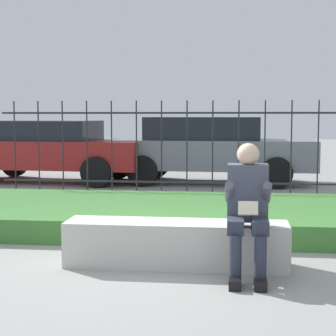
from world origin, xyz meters
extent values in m
plane|color=gray|center=(0.00, 0.00, 0.00)|extent=(60.00, 60.00, 0.00)
cube|color=beige|center=(0.24, 0.00, 0.22)|extent=(2.22, 0.49, 0.45)
cube|color=#9B978F|center=(0.24, 0.00, 0.04)|extent=(2.13, 0.45, 0.08)
cube|color=black|center=(0.83, -0.64, 0.04)|extent=(0.11, 0.26, 0.09)
cylinder|color=#282D3D|center=(0.83, -0.58, 0.27)|extent=(0.11, 0.11, 0.36)
cube|color=#282D3D|center=(0.83, -0.37, 0.51)|extent=(0.15, 0.42, 0.13)
cube|color=black|center=(1.05, -0.64, 0.04)|extent=(0.11, 0.26, 0.09)
cylinder|color=#282D3D|center=(1.05, -0.58, 0.27)|extent=(0.11, 0.11, 0.36)
cube|color=#282D3D|center=(1.05, -0.37, 0.51)|extent=(0.15, 0.42, 0.13)
cube|color=#424756|center=(0.94, -0.16, 0.78)|extent=(0.38, 0.24, 0.54)
sphere|color=#DBB293|center=(0.94, -0.18, 1.14)|extent=(0.21, 0.21, 0.21)
cylinder|color=#424756|center=(0.77, -0.32, 0.80)|extent=(0.08, 0.29, 0.24)
cylinder|color=#424756|center=(1.11, -0.32, 0.80)|extent=(0.08, 0.29, 0.24)
cube|color=beige|center=(0.94, -0.42, 0.67)|extent=(0.18, 0.09, 0.13)
cube|color=#3D7533|center=(0.00, 2.04, 0.14)|extent=(8.58, 2.68, 0.29)
cylinder|color=#232326|center=(0.00, 4.07, 0.35)|extent=(6.58, 0.03, 0.03)
cylinder|color=#232326|center=(0.00, 4.07, 1.55)|extent=(6.58, 0.03, 0.03)
cylinder|color=#232326|center=(-3.07, 4.07, 0.88)|extent=(0.02, 0.02, 1.76)
cylinder|color=#232326|center=(-2.63, 4.07, 0.88)|extent=(0.02, 0.02, 1.76)
cylinder|color=#232326|center=(-2.19, 4.07, 0.88)|extent=(0.02, 0.02, 1.76)
cylinder|color=#232326|center=(-1.75, 4.07, 0.88)|extent=(0.02, 0.02, 1.76)
cylinder|color=#232326|center=(-1.32, 4.07, 0.88)|extent=(0.02, 0.02, 1.76)
cylinder|color=#232326|center=(-0.88, 4.07, 0.88)|extent=(0.02, 0.02, 1.76)
cylinder|color=#232326|center=(-0.44, 4.07, 0.88)|extent=(0.02, 0.02, 1.76)
cylinder|color=#232326|center=(0.00, 4.07, 0.88)|extent=(0.02, 0.02, 1.76)
cylinder|color=#232326|center=(0.44, 4.07, 0.88)|extent=(0.02, 0.02, 1.76)
cylinder|color=#232326|center=(0.88, 4.07, 0.88)|extent=(0.02, 0.02, 1.76)
cylinder|color=#232326|center=(1.32, 4.07, 0.88)|extent=(0.02, 0.02, 1.76)
cylinder|color=#232326|center=(1.75, 4.07, 0.88)|extent=(0.02, 0.02, 1.76)
cylinder|color=#232326|center=(2.19, 4.07, 0.88)|extent=(0.02, 0.02, 1.76)
cube|color=slate|center=(0.30, 6.94, 0.65)|extent=(4.56, 1.80, 0.64)
cube|color=black|center=(0.12, 6.95, 1.22)|extent=(2.52, 1.54, 0.49)
cylinder|color=black|center=(1.67, 6.09, 0.33)|extent=(0.66, 0.22, 0.66)
cylinder|color=black|center=(1.72, 7.72, 0.33)|extent=(0.66, 0.22, 0.66)
cylinder|color=black|center=(-1.12, 6.17, 0.33)|extent=(0.66, 0.22, 0.66)
cylinder|color=black|center=(-1.08, 7.80, 0.33)|extent=(0.66, 0.22, 0.66)
cube|color=maroon|center=(-3.31, 6.78, 0.64)|extent=(4.39, 1.99, 0.62)
cube|color=black|center=(-3.48, 6.79, 1.16)|extent=(2.46, 1.65, 0.43)
cylinder|color=black|center=(-2.04, 5.86, 0.33)|extent=(0.67, 0.25, 0.65)
cylinder|color=black|center=(-1.92, 7.50, 0.33)|extent=(0.67, 0.25, 0.65)
cylinder|color=black|center=(-4.57, 7.69, 0.33)|extent=(0.67, 0.25, 0.65)
camera|label=1|loc=(0.82, -5.49, 1.51)|focal=60.00mm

